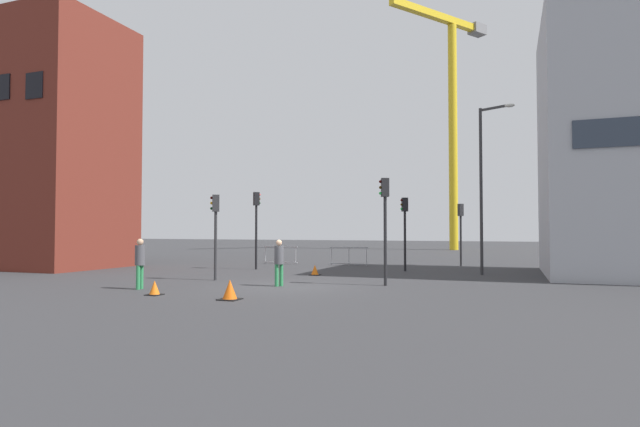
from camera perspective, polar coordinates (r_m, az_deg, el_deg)
The scene contains 16 objects.
ground at distance 18.85m, azimuth -3.86°, elevation -8.17°, with size 160.00×160.00×0.00m, color #333335.
brick_building at distance 32.24m, azimuth -27.87°, elevation 6.77°, with size 7.38×6.06×13.58m.
construction_crane at distance 56.13m, azimuth 14.57°, elevation 12.16°, with size 8.57×11.53×24.61m.
streetlamp_tall at distance 24.70m, azimuth 18.00°, elevation 3.91°, with size 1.58×0.80×7.75m.
traffic_light_verge at distance 21.44m, azimuth -11.65°, elevation -0.95°, with size 0.38×0.36×3.53m.
traffic_light_near at distance 19.14m, azimuth 7.30°, elevation 0.02°, with size 0.39×0.33×4.02m.
traffic_light_far at distance 26.00m, azimuth 9.49°, elevation -0.88°, with size 0.39×0.35×3.71m.
traffic_light_median at distance 30.38m, azimuth 15.51°, elevation -1.12°, with size 0.36×0.38×3.58m.
traffic_light_crosswalk at distance 27.00m, azimuth -7.15°, elevation -0.45°, with size 0.37×0.37×4.07m.
pedestrian_walking at distance 18.94m, azimuth -19.56°, elevation -4.91°, with size 0.34×0.34×1.77m.
pedestrian_waiting at distance 18.86m, azimuth -4.62°, elevation -5.13°, with size 0.34×0.34×1.71m.
safety_barrier_mid_span at distance 29.67m, azimuth 3.27°, elevation -4.77°, with size 2.32×0.21×1.08m.
safety_barrier_left_run at distance 31.15m, azimuth -4.46°, elevation -4.63°, with size 2.31×0.17×1.08m.
traffic_cone_orange at distance 23.42m, azimuth -0.58°, elevation -6.41°, with size 0.47×0.47×0.47m.
traffic_cone_on_verge at distance 17.16m, azimuth -18.08°, elevation -8.01°, with size 0.46×0.46×0.46m.
traffic_cone_by_barrier at distance 15.48m, azimuth -10.08°, elevation -8.50°, with size 0.59×0.59×0.60m.
Camera 1 is at (7.75, -17.06, 2.08)m, focal length 28.51 mm.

